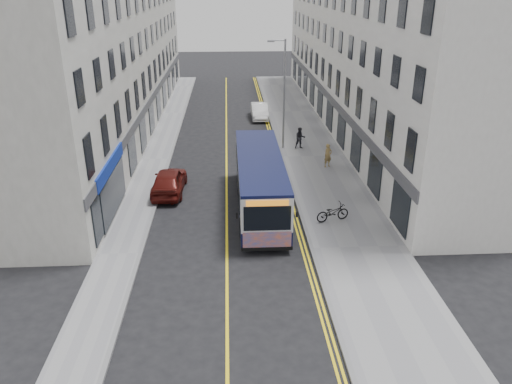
{
  "coord_description": "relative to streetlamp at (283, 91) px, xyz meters",
  "views": [
    {
      "loc": [
        0.23,
        -21.59,
        11.74
      ],
      "look_at": [
        1.56,
        2.17,
        1.6
      ],
      "focal_mm": 35.0,
      "sensor_mm": 36.0,
      "label": 1
    }
  ],
  "objects": [
    {
      "name": "kerb_west",
      "position": [
        -8.17,
        -2.0,
        -4.32
      ],
      "size": [
        0.18,
        64.0,
        0.13
      ],
      "primitive_type": "cube",
      "color": "slate",
      "rests_on": "ground"
    },
    {
      "name": "car_maroon",
      "position": [
        -7.57,
        -7.89,
        -3.62
      ],
      "size": [
        1.95,
        4.53,
        1.52
      ],
      "primitive_type": "imported",
      "rotation": [
        0.0,
        0.0,
        3.11
      ],
      "color": "#55120E",
      "rests_on": "ground"
    },
    {
      "name": "pedestrian_near",
      "position": [
        2.64,
        -4.25,
        -3.47
      ],
      "size": [
        0.69,
        0.59,
        1.59
      ],
      "primitive_type": "imported",
      "rotation": [
        0.0,
        0.0,
        0.43
      ],
      "color": "#9A7D46",
      "rests_on": "pavement_east"
    },
    {
      "name": "kerb_east",
      "position": [
        -0.17,
        -2.0,
        -4.32
      ],
      "size": [
        0.18,
        64.0,
        0.13
      ],
      "primitive_type": "cube",
      "color": "slate",
      "rests_on": "ground"
    },
    {
      "name": "pedestrian_far",
      "position": [
        1.33,
        -0.17,
        -3.47
      ],
      "size": [
        0.83,
        0.68,
        1.59
      ],
      "primitive_type": "imported",
      "rotation": [
        0.0,
        0.0,
        0.1
      ],
      "color": "black",
      "rests_on": "pavement_east"
    },
    {
      "name": "terrace_east",
      "position": [
        7.33,
        7.0,
        2.12
      ],
      "size": [
        6.0,
        46.0,
        13.0
      ],
      "primitive_type": "cube",
      "color": "white",
      "rests_on": "ground"
    },
    {
      "name": "terrace_west",
      "position": [
        -13.17,
        7.0,
        2.12
      ],
      "size": [
        6.0,
        46.0,
        13.0
      ],
      "primitive_type": "cube",
      "color": "silver",
      "rests_on": "ground"
    },
    {
      "name": "city_bus",
      "position": [
        -2.32,
        -10.44,
        -2.72
      ],
      "size": [
        2.44,
        10.44,
        3.03
      ],
      "color": "#0B0F33",
      "rests_on": "ground"
    },
    {
      "name": "road_dbl_yellow_outer",
      "position": [
        -0.42,
        -2.0,
        -4.38
      ],
      "size": [
        0.1,
        64.0,
        0.01
      ],
      "primitive_type": "cube",
      "color": "yellow",
      "rests_on": "ground"
    },
    {
      "name": "pavement_west",
      "position": [
        -9.17,
        -2.0,
        -4.32
      ],
      "size": [
        2.0,
        64.0,
        0.12
      ],
      "primitive_type": "cube",
      "color": "gray",
      "rests_on": "ground"
    },
    {
      "name": "bicycle",
      "position": [
        1.35,
        -12.41,
        -3.79
      ],
      "size": [
        1.92,
        1.12,
        0.95
      ],
      "primitive_type": "imported",
      "rotation": [
        0.0,
        0.0,
        1.85
      ],
      "color": "black",
      "rests_on": "pavement_east"
    },
    {
      "name": "car_white",
      "position": [
        -1.11,
        9.17,
        -3.7
      ],
      "size": [
        1.49,
        4.17,
        1.37
      ],
      "primitive_type": "imported",
      "rotation": [
        0.0,
        0.0,
        0.01
      ],
      "color": "white",
      "rests_on": "ground"
    },
    {
      "name": "ground",
      "position": [
        -4.17,
        -14.0,
        -4.38
      ],
      "size": [
        140.0,
        140.0,
        0.0
      ],
      "primitive_type": "plane",
      "color": "black",
      "rests_on": "ground"
    },
    {
      "name": "road_centre_line",
      "position": [
        -4.17,
        -2.0,
        -4.38
      ],
      "size": [
        0.12,
        64.0,
        0.01
      ],
      "primitive_type": "cube",
      "color": "yellow",
      "rests_on": "ground"
    },
    {
      "name": "road_dbl_yellow_inner",
      "position": [
        -0.62,
        -2.0,
        -4.38
      ],
      "size": [
        0.1,
        64.0,
        0.01
      ],
      "primitive_type": "cube",
      "color": "yellow",
      "rests_on": "ground"
    },
    {
      "name": "pavement_east",
      "position": [
        2.08,
        -2.0,
        -4.32
      ],
      "size": [
        4.5,
        64.0,
        0.12
      ],
      "primitive_type": "cube",
      "color": "gray",
      "rests_on": "ground"
    },
    {
      "name": "streetlamp",
      "position": [
        0.0,
        0.0,
        0.0
      ],
      "size": [
        1.32,
        0.18,
        8.0
      ],
      "color": "gray",
      "rests_on": "ground"
    }
  ]
}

